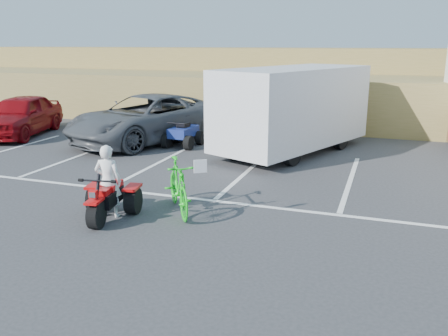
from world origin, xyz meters
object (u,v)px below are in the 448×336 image
(green_dirt_bike, at_px, (178,186))
(cargo_trailer, at_px, (293,107))
(red_trike_atv, at_px, (108,219))
(grey_pickup, at_px, (146,118))
(red_car, at_px, (20,115))
(quad_atv_green, at_px, (253,158))
(rider, at_px, (108,181))
(quad_atv_blue, at_px, (184,146))

(green_dirt_bike, distance_m, cargo_trailer, 6.36)
(red_trike_atv, bearing_deg, grey_pickup, 102.00)
(red_car, distance_m, quad_atv_green, 9.27)
(red_car, relative_size, quad_atv_green, 3.24)
(grey_pickup, bearing_deg, red_car, -153.95)
(rider, xyz_separation_m, cargo_trailer, (2.28, 6.88, 0.69))
(red_car, relative_size, cargo_trailer, 0.72)
(red_car, relative_size, quad_atv_blue, 3.26)
(green_dirt_bike, bearing_deg, quad_atv_green, 53.28)
(red_car, bearing_deg, quad_atv_green, -19.70)
(grey_pickup, relative_size, red_car, 1.32)
(quad_atv_blue, bearing_deg, red_car, -175.87)
(grey_pickup, distance_m, quad_atv_blue, 1.78)
(red_trike_atv, xyz_separation_m, red_car, (-7.87, 6.50, 0.75))
(red_trike_atv, bearing_deg, cargo_trailer, 61.87)
(red_trike_atv, distance_m, cargo_trailer, 7.52)
(cargo_trailer, bearing_deg, red_car, -154.70)
(green_dirt_bike, height_order, red_car, red_car)
(green_dirt_bike, distance_m, quad_atv_green, 5.01)
(red_trike_atv, xyz_separation_m, quad_atv_green, (1.34, 5.80, 0.00))
(red_trike_atv, bearing_deg, quad_atv_blue, 90.96)
(red_trike_atv, relative_size, quad_atv_green, 1.05)
(red_trike_atv, xyz_separation_m, rider, (-0.03, 0.15, 0.73))
(green_dirt_bike, relative_size, quad_atv_green, 1.36)
(rider, bearing_deg, red_trike_atv, 90.00)
(grey_pickup, height_order, red_car, grey_pickup)
(quad_atv_blue, bearing_deg, cargo_trailer, 7.76)
(cargo_trailer, relative_size, quad_atv_blue, 4.50)
(cargo_trailer, distance_m, quad_atv_blue, 3.88)
(quad_atv_blue, bearing_deg, red_trike_atv, -76.27)
(cargo_trailer, xyz_separation_m, quad_atv_green, (-0.91, -1.23, -1.43))
(red_trike_atv, height_order, quad_atv_blue, red_trike_atv)
(grey_pickup, distance_m, cargo_trailer, 5.18)
(red_trike_atv, xyz_separation_m, cargo_trailer, (2.26, 7.02, 1.43))
(red_trike_atv, relative_size, grey_pickup, 0.24)
(green_dirt_bike, xyz_separation_m, red_car, (-9.04, 5.68, 0.20))
(green_dirt_bike, distance_m, grey_pickup, 7.41)
(grey_pickup, relative_size, quad_atv_blue, 4.32)
(green_dirt_bike, bearing_deg, grey_pickup, 88.44)
(red_trike_atv, distance_m, red_car, 10.23)
(grey_pickup, bearing_deg, red_trike_atv, -47.62)
(red_trike_atv, height_order, cargo_trailer, cargo_trailer)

